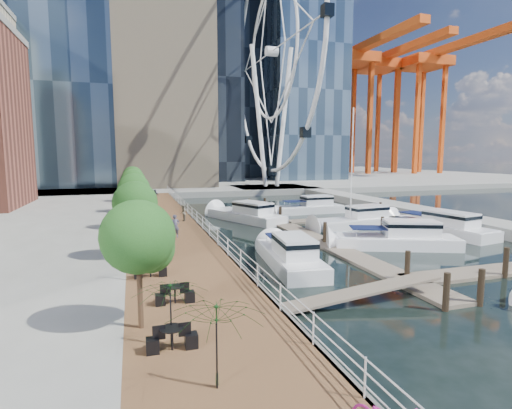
% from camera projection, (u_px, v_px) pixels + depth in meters
% --- Properties ---
extents(ground, '(520.00, 520.00, 0.00)m').
position_uv_depth(ground, '(341.00, 277.00, 23.40)').
color(ground, black).
rests_on(ground, ground).
extents(boardwalk, '(6.00, 60.00, 1.00)m').
position_uv_depth(boardwalk, '(164.00, 231.00, 34.89)').
color(boardwalk, brown).
rests_on(boardwalk, ground).
extents(seawall, '(0.25, 60.00, 1.00)m').
position_uv_depth(seawall, '(198.00, 229.00, 35.77)').
color(seawall, '#595954').
rests_on(seawall, ground).
extents(land_far, '(200.00, 114.00, 1.00)m').
position_uv_depth(land_far, '(172.00, 177.00, 119.96)').
color(land_far, gray).
rests_on(land_far, ground).
extents(breakwater, '(4.00, 60.00, 1.00)m').
position_uv_depth(breakwater, '(406.00, 210.00, 48.18)').
color(breakwater, gray).
rests_on(breakwater, ground).
extents(pier, '(14.00, 12.00, 1.00)m').
position_uv_depth(pier, '(271.00, 189.00, 76.72)').
color(pier, gray).
rests_on(pier, ground).
extents(railing, '(0.10, 60.00, 1.05)m').
position_uv_depth(railing, '(197.00, 218.00, 35.62)').
color(railing, white).
rests_on(railing, boardwalk).
extents(floating_docks, '(16.00, 34.00, 2.60)m').
position_uv_depth(floating_docks, '(365.00, 230.00, 35.14)').
color(floating_docks, '#6D6051').
rests_on(floating_docks, ground).
extents(ferris_wheel, '(5.80, 45.60, 47.80)m').
position_uv_depth(ferris_wheel, '(272.00, 52.00, 73.55)').
color(ferris_wheel, white).
rests_on(ferris_wheel, ground).
extents(port_cranes, '(40.00, 52.00, 38.00)m').
position_uv_depth(port_cranes, '(381.00, 115.00, 131.49)').
color(port_cranes, '#D84C14').
rests_on(port_cranes, ground).
extents(street_trees, '(2.60, 42.60, 4.60)m').
position_uv_depth(street_trees, '(134.00, 189.00, 32.76)').
color(street_trees, '#3F2B1C').
rests_on(street_trees, ground).
extents(cafe_tables, '(2.50, 13.70, 0.74)m').
position_uv_depth(cafe_tables, '(162.00, 281.00, 18.26)').
color(cafe_tables, black).
rests_on(cafe_tables, ground).
extents(yacht_foreground, '(10.43, 6.23, 2.15)m').
position_uv_depth(yacht_foreground, '(395.00, 248.00, 30.62)').
color(yacht_foreground, white).
rests_on(yacht_foreground, ground).
extents(pedestrian_near, '(0.66, 0.48, 1.71)m').
position_uv_depth(pedestrian_near, '(175.00, 226.00, 29.57)').
color(pedestrian_near, '#484860').
rests_on(pedestrian_near, boardwalk).
extents(pedestrian_mid, '(0.75, 0.86, 1.52)m').
position_uv_depth(pedestrian_mid, '(183.00, 213.00, 36.80)').
color(pedestrian_mid, '#7E7057').
rests_on(pedestrian_mid, boardwalk).
extents(pedestrian_far, '(1.12, 0.81, 1.76)m').
position_uv_depth(pedestrian_far, '(155.00, 196.00, 50.28)').
color(pedestrian_far, '#2D3138').
rests_on(pedestrian_far, boardwalk).
extents(moored_yachts, '(21.18, 34.86, 11.50)m').
position_uv_depth(moored_yachts, '(349.00, 230.00, 37.75)').
color(moored_yachts, white).
rests_on(moored_yachts, ground).
extents(cafe_seating, '(5.22, 13.43, 2.71)m').
position_uv_depth(cafe_seating, '(162.00, 285.00, 15.00)').
color(cafe_seating, black).
rests_on(cafe_seating, ground).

